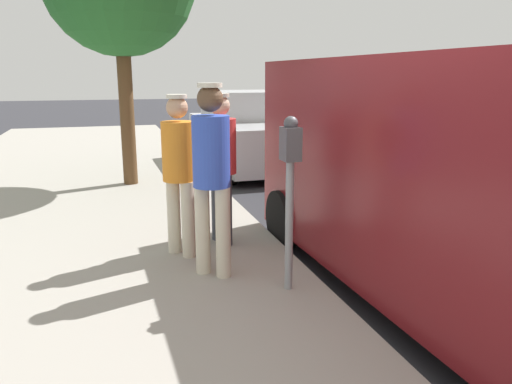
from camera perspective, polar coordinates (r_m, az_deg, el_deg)
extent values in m
plane|color=#2D2D33|center=(4.68, 22.84, -13.05)|extent=(80.00, 80.00, 0.00)
cube|color=#9E998E|center=(3.77, -26.27, -18.85)|extent=(5.00, 32.00, 0.15)
cylinder|color=gray|center=(4.29, 3.85, -3.96)|extent=(0.07, 0.07, 1.15)
cube|color=#4C4C51|center=(4.14, 4.00, 5.54)|extent=(0.14, 0.18, 0.28)
sphere|color=#47474C|center=(4.12, 4.04, 7.89)|extent=(0.12, 0.12, 0.12)
cylinder|color=#383D47|center=(5.65, -4.45, -1.59)|extent=(0.14, 0.14, 0.80)
cylinder|color=#383D47|center=(5.45, -3.51, -2.12)|extent=(0.14, 0.14, 0.80)
cylinder|color=red|center=(5.41, -4.10, 5.28)|extent=(0.34, 0.34, 0.60)
sphere|color=beige|center=(5.36, -4.18, 9.90)|extent=(0.22, 0.22, 0.22)
cylinder|color=silver|center=(5.36, -4.20, 11.05)|extent=(0.20, 0.20, 0.04)
cylinder|color=beige|center=(5.30, -9.44, -2.72)|extent=(0.14, 0.14, 0.80)
cylinder|color=beige|center=(5.14, -7.80, -3.16)|extent=(0.14, 0.14, 0.80)
cylinder|color=orange|center=(5.07, -8.91, 4.66)|extent=(0.34, 0.34, 0.60)
sphere|color=tan|center=(5.03, -9.09, 9.59)|extent=(0.22, 0.22, 0.22)
cylinder|color=silver|center=(5.02, -9.13, 10.82)|extent=(0.21, 0.21, 0.04)
cylinder|color=beige|center=(4.70, -6.17, -4.32)|extent=(0.14, 0.14, 0.86)
cylinder|color=beige|center=(4.60, -3.80, -4.69)|extent=(0.14, 0.14, 0.86)
cylinder|color=blue|center=(4.48, -5.19, 4.67)|extent=(0.34, 0.34, 0.64)
sphere|color=brown|center=(4.43, -5.32, 10.65)|extent=(0.23, 0.23, 0.23)
cylinder|color=silver|center=(4.43, -5.36, 12.15)|extent=(0.22, 0.22, 0.04)
cube|color=maroon|center=(4.49, 24.85, 1.43)|extent=(2.16, 5.26, 1.96)
cylinder|color=black|center=(6.79, 18.31, -1.48)|extent=(0.24, 0.69, 0.68)
cylinder|color=black|center=(5.88, 3.24, -3.08)|extent=(0.24, 0.69, 0.68)
cube|color=#BCBCC1|center=(10.98, -0.92, 6.06)|extent=(1.88, 4.42, 0.89)
cube|color=#BCBCC1|center=(11.12, -1.26, 10.00)|extent=(1.63, 2.00, 0.60)
cylinder|color=black|center=(9.80, 6.72, 3.26)|extent=(0.23, 0.60, 0.60)
cylinder|color=black|center=(9.23, -3.08, 2.72)|extent=(0.23, 0.60, 0.60)
cylinder|color=black|center=(12.84, 0.65, 5.74)|extent=(0.23, 0.60, 0.60)
cylinder|color=black|center=(12.41, -6.94, 5.38)|extent=(0.23, 0.60, 0.60)
cylinder|color=brown|center=(8.75, -14.65, 8.99)|extent=(0.24, 0.24, 2.50)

